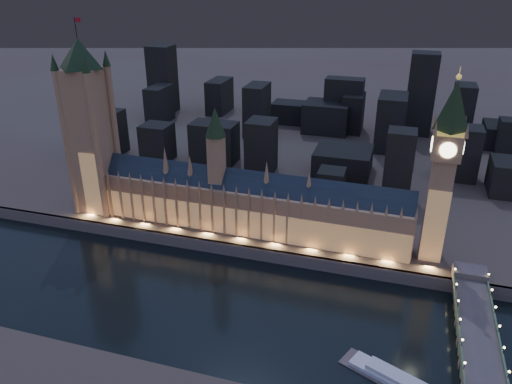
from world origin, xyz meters
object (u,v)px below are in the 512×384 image
(palace_of_westminster, at_px, (246,203))
(river_boat, at_px, (396,380))
(victoria_tower, at_px, (89,120))
(westminster_bridge, at_px, (476,339))
(elizabeth_tower, at_px, (445,158))

(palace_of_westminster, xyz_separation_m, river_boat, (98.25, -96.55, -24.81))
(victoria_tower, xyz_separation_m, river_boat, (204.85, -96.73, -68.91))
(victoria_tower, xyz_separation_m, westminster_bridge, (238.54, -65.38, -64.47))
(river_boat, bearing_deg, palace_of_westminster, 135.50)
(victoria_tower, height_order, river_boat, victoria_tower)
(palace_of_westminster, relative_size, river_boat, 4.00)
(elizabeth_tower, height_order, river_boat, elizabeth_tower)
(victoria_tower, height_order, westminster_bridge, victoria_tower)
(palace_of_westminster, height_order, elizabeth_tower, elizabeth_tower)
(palace_of_westminster, bearing_deg, westminster_bridge, -26.30)
(victoria_tower, relative_size, elizabeth_tower, 1.16)
(westminster_bridge, bearing_deg, elizabeth_tower, 107.44)
(victoria_tower, xyz_separation_m, elizabeth_tower, (218.00, -0.00, -1.99))
(palace_of_westminster, bearing_deg, river_boat, -44.50)
(westminster_bridge, height_order, river_boat, westminster_bridge)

